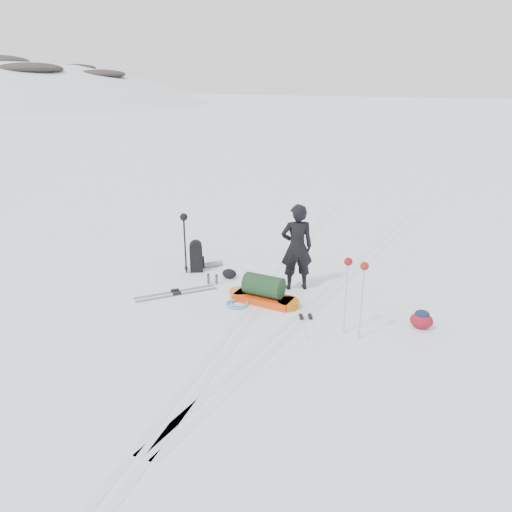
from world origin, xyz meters
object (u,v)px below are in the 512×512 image
object	(u,v)px
expedition_rucksack	(198,257)
ski_poles_black	(184,224)
skier	(297,247)
pulk_sled	(264,292)

from	to	relation	value
expedition_rucksack	ski_poles_black	xyz separation A→B (m)	(-0.23, -0.22, 0.87)
skier	expedition_rucksack	xyz separation A→B (m)	(-2.59, 0.09, -0.63)
expedition_rucksack	pulk_sled	bearing A→B (deg)	-55.63
ski_poles_black	skier	bearing A→B (deg)	-5.17
pulk_sled	expedition_rucksack	world-z (taller)	expedition_rucksack
pulk_sled	expedition_rucksack	size ratio (longest dim) A/B	1.99
skier	ski_poles_black	world-z (taller)	skier
skier	pulk_sled	size ratio (longest dim) A/B	1.20
skier	pulk_sled	xyz separation A→B (m)	(-0.40, -0.98, -0.76)
expedition_rucksack	skier	bearing A→B (deg)	-31.50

